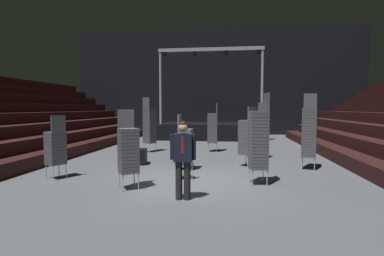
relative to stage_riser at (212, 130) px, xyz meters
name	(u,v)px	position (x,y,z in m)	size (l,w,h in m)	color
ground_plane	(185,183)	(0.00, -11.43, -0.63)	(22.00, 30.00, 0.10)	#515459
arena_end_wall	(215,82)	(0.00, 3.57, 3.42)	(22.00, 0.30, 8.00)	black
stage_riser	(212,130)	(0.00, 0.00, 0.00)	(6.62, 3.50, 5.59)	black
man_with_tie	(183,156)	(0.22, -13.04, 0.39)	(0.57, 0.25, 1.72)	black
chair_stack_front_left	(213,127)	(0.42, -5.82, 0.53)	(0.44, 0.44, 2.22)	#B2B5BA
chair_stack_front_right	(309,132)	(3.77, -9.34, 0.65)	(0.55, 0.55, 2.48)	#B2B5BA
chair_stack_mid_left	(185,142)	(-0.21, -9.93, 0.32)	(0.47, 0.47, 1.79)	#B2B5BA
chair_stack_mid_right	(259,139)	(1.97, -11.48, 0.61)	(0.50, 0.50, 2.39)	#B2B5BA
chair_stack_mid_centre	(247,137)	(1.81, -9.10, 0.44)	(0.62, 0.62, 2.05)	#B2B5BA
chair_stack_rear_left	(149,125)	(-2.42, -6.29, 0.65)	(0.60, 0.60, 2.48)	#B2B5BA
chair_stack_rear_right	(56,147)	(-3.67, -11.59, 0.32)	(0.60, 0.60, 1.79)	#B2B5BA
chair_stack_rear_centre	(258,131)	(2.31, -7.51, 0.53)	(0.62, 0.62, 2.22)	#B2B5BA
chair_stack_aisle_left	(128,149)	(-1.26, -12.36, 0.40)	(0.61, 0.61, 1.96)	#B2B5BA
equipment_road_case	(134,157)	(-2.18, -9.25, -0.32)	(0.90, 0.60, 0.54)	black
loose_chair_near_man	(184,160)	(-0.04, -11.19, -0.05)	(0.59, 0.59, 0.95)	#B2B5BA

